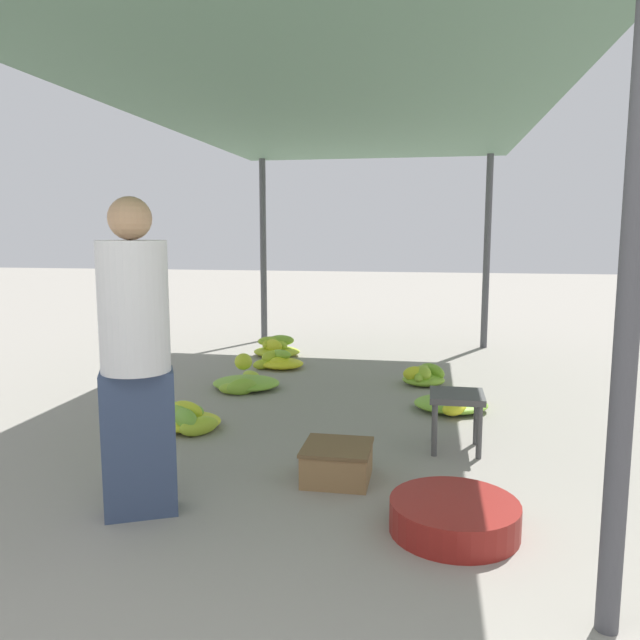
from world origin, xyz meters
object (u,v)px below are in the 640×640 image
crate_near (337,462)px  basin_black (454,517)px  banana_pile_left_2 (275,348)px  banana_pile_left_1 (187,418)px  vendor_foreground (136,354)px  banana_pile_left_3 (279,362)px  banana_pile_left_0 (245,381)px  banana_pile_right_0 (424,375)px  stool (457,404)px  banana_pile_right_1 (455,402)px

crate_near → basin_black: bearing=-39.3°
banana_pile_left_2 → banana_pile_left_1: bearing=-89.2°
vendor_foreground → basin_black: bearing=2.6°
banana_pile_left_1 → banana_pile_left_3: (0.16, 2.05, -0.01)m
vendor_foreground → basin_black: vendor_foreground is taller
banana_pile_left_3 → vendor_foreground: bearing=-87.8°
vendor_foreground → banana_pile_left_0: vendor_foreground is taller
banana_pile_right_0 → stool: bearing=-82.5°
stool → crate_near: stool is taller
vendor_foreground → basin_black: 1.70m
basin_black → banana_pile_right_0: 2.87m
banana_pile_left_2 → banana_pile_right_0: size_ratio=1.09×
vendor_foreground → banana_pile_right_1: (1.60, 2.14, -0.75)m
basin_black → banana_pile_left_3: bearing=116.8°
vendor_foreground → banana_pile_right_1: vendor_foreground is taller
basin_black → banana_pile_left_3: (-1.66, 3.28, -0.01)m
basin_black → banana_pile_right_1: bearing=88.0°
basin_black → vendor_foreground: bearing=-177.4°
stool → banana_pile_right_0: stool is taller
banana_pile_left_3 → crate_near: 2.95m
stool → banana_pile_left_1: size_ratio=0.70×
stool → banana_pile_left_3: (-1.71, 2.15, -0.23)m
vendor_foreground → banana_pile_left_2: bearing=94.6°
basin_black → banana_pile_left_0: size_ratio=0.79×
banana_pile_right_0 → banana_pile_left_3: bearing=164.3°
banana_pile_left_0 → banana_pile_left_3: 0.87m
banana_pile_left_2 → banana_pile_left_3: 0.66m
banana_pile_left_0 → banana_pile_left_3: banana_pile_left_0 is taller
vendor_foreground → banana_pile_left_2: size_ratio=2.98×
stool → banana_pile_left_0: (-1.80, 1.28, -0.23)m
banana_pile_left_3 → banana_pile_left_2: bearing=107.1°
banana_pile_left_1 → banana_pile_right_0: size_ratio=1.11×
stool → crate_near: bearing=-137.4°
stool → vendor_foreground: bearing=-142.5°
vendor_foreground → banana_pile_left_1: vendor_foreground is taller
banana_pile_right_0 → banana_pile_right_1: banana_pile_right_0 is taller
vendor_foreground → banana_pile_right_0: bearing=65.4°
vendor_foreground → banana_pile_left_0: 2.60m
banana_pile_right_1 → banana_pile_left_2: bearing=136.2°
banana_pile_left_3 → banana_pile_right_1: bearing=-35.1°
banana_pile_left_0 → banana_pile_left_3: bearing=83.8°
banana_pile_left_0 → banana_pile_left_2: bearing=93.8°
stool → banana_pile_left_3: stool is taller
banana_pile_left_3 → banana_pile_right_0: bearing=-15.7°
banana_pile_left_2 → vendor_foreground: bearing=-85.4°
stool → banana_pile_left_2: size_ratio=0.72×
stool → banana_pile_left_1: 1.88m
banana_pile_left_0 → basin_black: bearing=-54.0°
vendor_foreground → banana_pile_left_0: (-0.22, 2.49, -0.74)m
basin_black → banana_pile_left_0: bearing=126.0°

